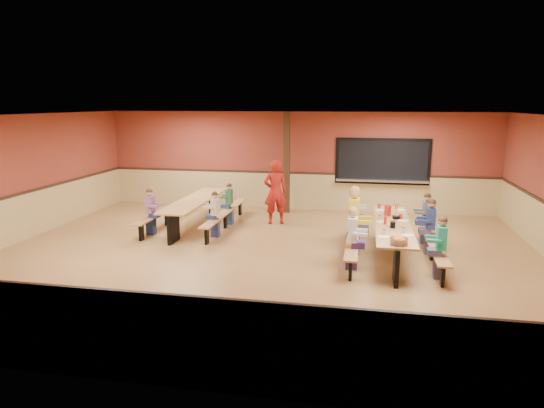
# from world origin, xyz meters

# --- Properties ---
(ground) EXTENTS (12.00, 12.00, 0.00)m
(ground) POSITION_xyz_m (0.00, 0.00, 0.00)
(ground) COLOR brown
(ground) RESTS_ON ground
(room_envelope) EXTENTS (12.04, 10.04, 3.02)m
(room_envelope) POSITION_xyz_m (0.00, 0.00, 0.69)
(room_envelope) COLOR maroon
(room_envelope) RESTS_ON ground
(kitchen_pass_through) EXTENTS (2.78, 0.28, 1.38)m
(kitchen_pass_through) POSITION_xyz_m (2.60, 4.96, 1.49)
(kitchen_pass_through) COLOR black
(kitchen_pass_through) RESTS_ON ground
(structural_post) EXTENTS (0.18, 0.18, 3.00)m
(structural_post) POSITION_xyz_m (-0.20, 4.40, 1.50)
(structural_post) COLOR black
(structural_post) RESTS_ON ground
(cafeteria_table_main) EXTENTS (1.91, 3.70, 0.74)m
(cafeteria_table_main) POSITION_xyz_m (2.72, 0.51, 0.53)
(cafeteria_table_main) COLOR #AB7644
(cafeteria_table_main) RESTS_ON ground
(cafeteria_table_second) EXTENTS (1.91, 3.70, 0.74)m
(cafeteria_table_second) POSITION_xyz_m (-2.32, 2.25, 0.53)
(cafeteria_table_second) COLOR #AB7644
(cafeteria_table_second) RESTS_ON ground
(seated_child_white_left) EXTENTS (0.39, 0.32, 1.24)m
(seated_child_white_left) POSITION_xyz_m (1.90, -0.40, 0.62)
(seated_child_white_left) COLOR silver
(seated_child_white_left) RESTS_ON ground
(seated_adult_yellow) EXTENTS (0.50, 0.41, 1.47)m
(seated_adult_yellow) POSITION_xyz_m (1.90, 0.66, 0.74)
(seated_adult_yellow) COLOR gold
(seated_adult_yellow) RESTS_ON ground
(seated_child_grey_left) EXTENTS (0.34, 0.28, 1.16)m
(seated_child_grey_left) POSITION_xyz_m (1.90, 1.97, 0.58)
(seated_child_grey_left) COLOR silver
(seated_child_grey_left) RESTS_ON ground
(seated_child_teal_right) EXTENTS (0.36, 0.29, 1.19)m
(seated_child_teal_right) POSITION_xyz_m (3.55, -0.62, 0.59)
(seated_child_teal_right) COLOR #1D8C6C
(seated_child_teal_right) RESTS_ON ground
(seated_child_navy_right) EXTENTS (0.37, 0.30, 1.21)m
(seated_child_navy_right) POSITION_xyz_m (3.55, 0.94, 0.60)
(seated_child_navy_right) COLOR navy
(seated_child_navy_right) RESTS_ON ground
(seated_child_char_right) EXTENTS (0.36, 0.29, 1.19)m
(seated_child_char_right) POSITION_xyz_m (3.55, 1.75, 0.59)
(seated_child_char_right) COLOR #4C5057
(seated_child_char_right) RESTS_ON ground
(seated_child_purple_sec) EXTENTS (0.34, 0.28, 1.16)m
(seated_child_purple_sec) POSITION_xyz_m (-3.15, 1.25, 0.58)
(seated_child_purple_sec) COLOR #7F517A
(seated_child_purple_sec) RESTS_ON ground
(seated_child_green_sec) EXTENTS (0.32, 0.26, 1.11)m
(seated_child_green_sec) POSITION_xyz_m (-1.50, 2.66, 0.56)
(seated_child_green_sec) COLOR #2E623F
(seated_child_green_sec) RESTS_ON ground
(seated_child_tan_sec) EXTENTS (0.32, 0.27, 1.12)m
(seated_child_tan_sec) POSITION_xyz_m (-1.50, 1.38, 0.56)
(seated_child_tan_sec) COLOR beige
(seated_child_tan_sec) RESTS_ON ground
(standing_woman) EXTENTS (0.75, 0.62, 1.76)m
(standing_woman) POSITION_xyz_m (-0.27, 2.95, 0.88)
(standing_woman) COLOR #A01812
(standing_woman) RESTS_ON ground
(punch_pitcher) EXTENTS (0.16, 0.16, 0.22)m
(punch_pitcher) POSITION_xyz_m (2.64, 1.32, 0.85)
(punch_pitcher) COLOR #B12117
(punch_pitcher) RESTS_ON cafeteria_table_main
(chip_bowl) EXTENTS (0.32, 0.32, 0.15)m
(chip_bowl) POSITION_xyz_m (2.75, -1.06, 0.81)
(chip_bowl) COLOR orange
(chip_bowl) RESTS_ON cafeteria_table_main
(napkin_dispenser) EXTENTS (0.10, 0.14, 0.13)m
(napkin_dispenser) POSITION_xyz_m (2.70, 0.18, 0.80)
(napkin_dispenser) COLOR black
(napkin_dispenser) RESTS_ON cafeteria_table_main
(condiment_mustard) EXTENTS (0.06, 0.06, 0.17)m
(condiment_mustard) POSITION_xyz_m (2.68, 0.22, 0.82)
(condiment_mustard) COLOR yellow
(condiment_mustard) RESTS_ON cafeteria_table_main
(condiment_ketchup) EXTENTS (0.06, 0.06, 0.17)m
(condiment_ketchup) POSITION_xyz_m (2.56, 0.45, 0.82)
(condiment_ketchup) COLOR #B2140F
(condiment_ketchup) RESTS_ON cafeteria_table_main
(table_paddle) EXTENTS (0.16, 0.16, 0.56)m
(table_paddle) POSITION_xyz_m (2.81, 1.00, 0.88)
(table_paddle) COLOR black
(table_paddle) RESTS_ON cafeteria_table_main
(place_settings) EXTENTS (0.65, 3.30, 0.11)m
(place_settings) POSITION_xyz_m (2.72, 0.51, 0.80)
(place_settings) COLOR beige
(place_settings) RESTS_ON cafeteria_table_main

